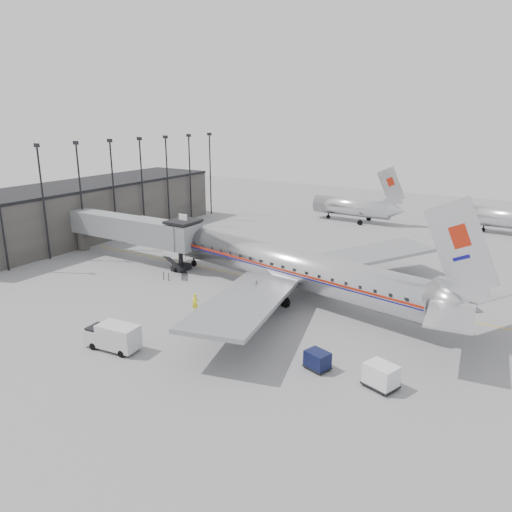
# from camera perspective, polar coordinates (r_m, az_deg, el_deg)

# --- Properties ---
(ground) EXTENTS (160.00, 160.00, 0.00)m
(ground) POSITION_cam_1_polar(r_m,az_deg,el_deg) (55.12, -3.56, -4.17)
(ground) COLOR slate
(ground) RESTS_ON ground
(terminal) EXTENTS (12.00, 46.00, 8.00)m
(terminal) POSITION_cam_1_polar(r_m,az_deg,el_deg) (83.96, -18.77, 4.99)
(terminal) COLOR #3C3936
(terminal) RESTS_ON ground
(apron_line) EXTENTS (60.00, 0.15, 0.01)m
(apron_line) POSITION_cam_1_polar(r_m,az_deg,el_deg) (58.34, 2.28, -2.97)
(apron_line) COLOR gold
(apron_line) RESTS_ON ground
(jet_bridge) EXTENTS (21.00, 6.20, 7.10)m
(jet_bridge) POSITION_cam_1_polar(r_m,az_deg,el_deg) (67.08, -13.45, 2.88)
(jet_bridge) COLOR slate
(jet_bridge) RESTS_ON ground
(floodlight_masts) EXTENTS (0.90, 42.25, 15.25)m
(floodlight_masts) POSITION_cam_1_polar(r_m,az_deg,el_deg) (80.39, -14.41, 8.03)
(floodlight_masts) COLOR black
(floodlight_masts) RESTS_ON ground
(distant_aircraft_near) EXTENTS (16.39, 3.20, 10.26)m
(distant_aircraft_near) POSITION_cam_1_polar(r_m,az_deg,el_deg) (91.27, 11.02, 5.60)
(distant_aircraft_near) COLOR silver
(distant_aircraft_near) RESTS_ON ground
(airliner) EXTENTS (40.59, 37.30, 12.94)m
(airliner) POSITION_cam_1_polar(r_m,az_deg,el_deg) (52.96, 4.19, -1.32)
(airliner) COLOR silver
(airliner) RESTS_ON ground
(service_van) EXTENTS (4.99, 2.35, 2.27)m
(service_van) POSITION_cam_1_polar(r_m,az_deg,el_deg) (43.76, -16.07, -8.78)
(service_van) COLOR #B9BABC
(service_van) RESTS_ON ground
(baggage_cart_navy) EXTENTS (2.22, 1.93, 1.47)m
(baggage_cart_navy) POSITION_cam_1_polar(r_m,az_deg,el_deg) (39.53, 7.03, -11.71)
(baggage_cart_navy) COLOR #0C1133
(baggage_cart_navy) RESTS_ON ground
(baggage_cart_white) EXTENTS (2.74, 2.39, 1.81)m
(baggage_cart_white) POSITION_cam_1_polar(r_m,az_deg,el_deg) (37.91, 14.10, -13.11)
(baggage_cart_white) COLOR silver
(baggage_cart_white) RESTS_ON ground
(ramp_worker) EXTENTS (0.78, 0.62, 1.87)m
(ramp_worker) POSITION_cam_1_polar(r_m,az_deg,el_deg) (49.98, -6.98, -5.33)
(ramp_worker) COLOR yellow
(ramp_worker) RESTS_ON ground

